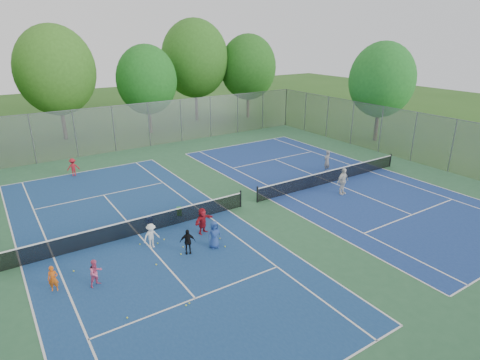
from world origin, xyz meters
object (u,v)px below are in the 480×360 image
ball_crate (149,220)px  ball_hopper (179,211)px  instructor (327,161)px  net_left (138,227)px  net_right (332,176)px

ball_crate → ball_hopper: size_ratio=0.63×
ball_hopper → instructor: bearing=4.0°
ball_crate → ball_hopper: bearing=-4.7°
ball_hopper → instructor: 12.58m
net_left → ball_crate: 1.53m
ball_hopper → instructor: instructor is taller
instructor → ball_hopper: bearing=-8.1°
ball_hopper → net_left: bearing=-161.1°
net_right → instructor: bearing=54.0°
net_left → ball_hopper: net_left is taller
net_left → instructor: 15.45m
ball_crate → instructor: size_ratio=0.19×
net_left → ball_crate: size_ratio=41.07×
net_left → ball_crate: net_left is taller
net_left → ball_hopper: (2.80, 0.96, -0.21)m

